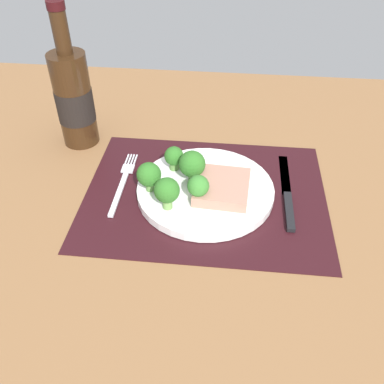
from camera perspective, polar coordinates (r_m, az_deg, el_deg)
The scene contains 12 objects.
ground_plane at distance 81.82cm, azimuth 1.78°, elevation -1.13°, with size 140.00×110.00×3.00cm, color brown.
placemat at distance 80.75cm, azimuth 1.80°, elevation -0.24°, with size 45.52×35.41×0.30cm, color black.
plate at distance 80.13cm, azimuth 1.81°, elevation 0.27°, with size 25.87×25.87×1.60cm, color white.
steak at distance 78.01cm, azimuth 4.07°, elevation 0.66°, with size 9.73×10.60×2.14cm, color tan.
broccoli_center at distance 79.01cm, azimuth 0.01°, elevation 3.76°, with size 5.04×5.04×6.28cm.
broccoli_back_left at distance 72.87cm, azimuth -3.41°, elevation 0.13°, with size 4.54×4.54×6.21cm.
broccoli_near_fork at distance 82.51cm, azimuth -2.44°, elevation 4.76°, with size 3.77×3.77×4.91cm.
broccoli_near_steak at distance 77.10cm, azimuth -5.83°, elevation 2.30°, with size 4.53×4.53×5.86cm.
broccoli_front_edge at distance 74.38cm, azimuth 0.85°, elevation 0.75°, with size 3.93×3.93×5.44cm.
fork at distance 83.94cm, azimuth -9.28°, elevation 1.34°, with size 2.40×19.20×0.50cm.
knife at distance 81.60cm, azimuth 12.74°, elevation -0.48°, with size 1.80×23.00×0.80cm.
wine_bottle at distance 93.74cm, azimuth -15.64°, elevation 12.16°, with size 7.84×7.84×29.94cm.
Camera 1 is at (3.85, -61.45, 52.39)cm, focal length 39.57 mm.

